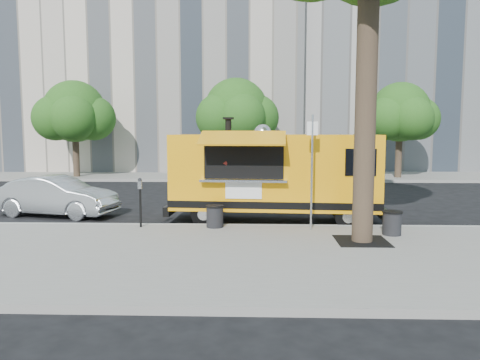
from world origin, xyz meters
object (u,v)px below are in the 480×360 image
(parking_meter, at_px, (140,197))
(trash_bin_right, at_px, (392,222))
(far_tree_c, at_px, (400,112))
(far_tree_b, at_px, (236,111))
(far_tree_a, at_px, (74,112))
(trash_bin_left, at_px, (215,216))
(sign_post, at_px, (312,165))
(food_truck, at_px, (273,174))
(sedan, at_px, (57,196))

(parking_meter, bearing_deg, trash_bin_right, -6.39)
(far_tree_c, distance_m, parking_meter, 17.82)
(far_tree_b, bearing_deg, far_tree_a, -177.46)
(trash_bin_right, bearing_deg, trash_bin_left, 170.19)
(far_tree_a, xyz_separation_m, trash_bin_right, (13.50, -14.38, -3.31))
(sign_post, bearing_deg, trash_bin_right, -15.15)
(far_tree_b, distance_m, food_truck, 12.85)
(far_tree_b, relative_size, sedan, 1.41)
(sedan, distance_m, trash_bin_right, 10.27)
(far_tree_a, height_order, trash_bin_right, far_tree_a)
(food_truck, distance_m, sedan, 7.02)
(sign_post, bearing_deg, sedan, 162.06)
(trash_bin_left, bearing_deg, sign_post, -5.60)
(far_tree_b, distance_m, trash_bin_right, 15.81)
(far_tree_b, relative_size, sign_post, 1.83)
(parking_meter, bearing_deg, sedan, 144.62)
(sign_post, height_order, parking_meter, sign_post)
(food_truck, relative_size, trash_bin_right, 10.75)
(far_tree_a, relative_size, sign_post, 1.79)
(trash_bin_right, bearing_deg, sedan, 162.61)
(sign_post, xyz_separation_m, parking_meter, (-4.55, 0.20, -0.87))
(far_tree_c, bearing_deg, parking_meter, -128.66)
(far_tree_b, xyz_separation_m, far_tree_c, (9.00, -0.30, -0.12))
(sedan, bearing_deg, trash_bin_right, -95.22)
(trash_bin_right, bearing_deg, food_truck, 141.93)
(food_truck, bearing_deg, sedan, 177.06)
(far_tree_b, relative_size, far_tree_c, 1.06)
(far_tree_a, xyz_separation_m, trash_bin_left, (9.00, -13.60, -3.31))
(sedan, bearing_deg, far_tree_a, 30.32)
(trash_bin_right, bearing_deg, parking_meter, 173.61)
(food_truck, bearing_deg, far_tree_b, 101.18)
(far_tree_b, distance_m, sedan, 13.24)
(food_truck, height_order, trash_bin_right, food_truck)
(far_tree_c, xyz_separation_m, trash_bin_right, (-4.50, -14.48, -3.25))
(far_tree_a, distance_m, sedan, 12.31)
(far_tree_c, xyz_separation_m, sign_post, (-6.45, -13.95, -1.87))
(far_tree_a, height_order, sedan, far_tree_a)
(far_tree_b, bearing_deg, sign_post, -79.85)
(far_tree_a, xyz_separation_m, far_tree_c, (18.00, 0.10, -0.06))
(far_tree_a, height_order, parking_meter, far_tree_a)
(far_tree_c, xyz_separation_m, trash_bin_left, (-9.00, -13.70, -3.25))
(food_truck, relative_size, trash_bin_left, 10.87)
(far_tree_b, xyz_separation_m, parking_meter, (-2.00, -14.05, -2.85))
(sign_post, distance_m, trash_bin_left, 2.91)
(sign_post, height_order, trash_bin_left, sign_post)
(sedan, height_order, trash_bin_right, sedan)
(parking_meter, relative_size, trash_bin_right, 2.23)
(far_tree_b, relative_size, food_truck, 0.85)
(trash_bin_right, bearing_deg, far_tree_b, 106.94)
(trash_bin_left, bearing_deg, sedan, 156.61)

